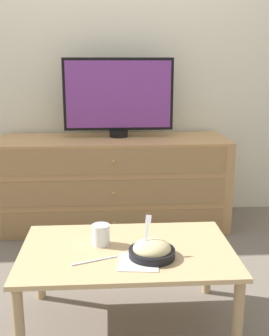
% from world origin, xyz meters
% --- Properties ---
extents(ground_plane, '(12.00, 12.00, 0.00)m').
position_xyz_m(ground_plane, '(0.00, 0.00, 0.00)').
color(ground_plane, '#70665B').
extents(wall_back, '(12.00, 0.05, 2.60)m').
position_xyz_m(wall_back, '(0.00, 0.03, 1.30)').
color(wall_back, silver).
rests_on(wall_back, ground_plane).
extents(dresser, '(1.65, 0.55, 0.65)m').
position_xyz_m(dresser, '(-0.00, -0.30, 0.33)').
color(dresser, tan).
rests_on(dresser, ground_plane).
extents(tv, '(0.79, 0.13, 0.56)m').
position_xyz_m(tv, '(0.05, -0.23, 0.95)').
color(tv, black).
rests_on(tv, dresser).
extents(coffee_table, '(0.94, 0.59, 0.38)m').
position_xyz_m(coffee_table, '(0.04, -1.57, 0.33)').
color(coffee_table, tan).
rests_on(coffee_table, ground_plane).
extents(takeout_bowl, '(0.20, 0.20, 0.17)m').
position_xyz_m(takeout_bowl, '(0.14, -1.65, 0.41)').
color(takeout_bowl, black).
rests_on(takeout_bowl, coffee_table).
extents(drink_cup, '(0.08, 0.08, 0.09)m').
position_xyz_m(drink_cup, '(-0.07, -1.51, 0.42)').
color(drink_cup, beige).
rests_on(drink_cup, coffee_table).
extents(napkin, '(0.18, 0.18, 0.00)m').
position_xyz_m(napkin, '(0.08, -1.70, 0.38)').
color(napkin, white).
rests_on(napkin, coffee_table).
extents(knife, '(0.19, 0.08, 0.01)m').
position_xyz_m(knife, '(-0.10, -1.68, 0.38)').
color(knife, silver).
rests_on(knife, coffee_table).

